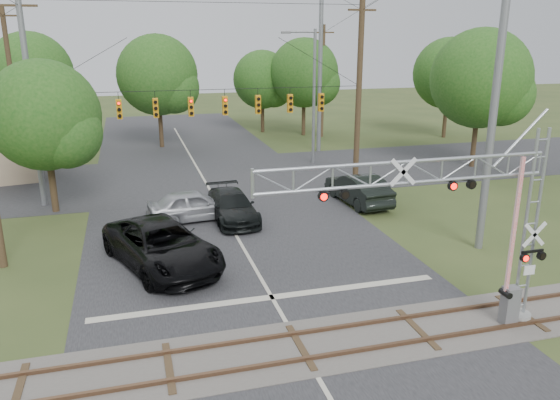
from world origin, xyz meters
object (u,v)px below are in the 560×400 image
object	(u,v)px
car_dark	(232,206)
streetlight	(312,90)
crossing_gantry	(456,214)
traffic_signal_span	(222,99)
pickup_black	(162,245)
sedan_silver	(193,205)

from	to	relation	value
car_dark	streetlight	world-z (taller)	streetlight
crossing_gantry	car_dark	world-z (taller)	crossing_gantry
crossing_gantry	streetlight	bearing A→B (deg)	81.49
traffic_signal_span	streetlight	size ratio (longest dim) A/B	2.00
streetlight	pickup_black	bearing A→B (deg)	-126.09
pickup_black	sedan_silver	bearing A→B (deg)	50.67
crossing_gantry	sedan_silver	xyz separation A→B (m)	(-6.45, 13.51, -3.23)
streetlight	crossing_gantry	bearing A→B (deg)	-98.51
pickup_black	streetlight	bearing A→B (deg)	33.85
pickup_black	streetlight	xyz separation A→B (m)	(12.09, 16.58, 4.48)
pickup_black	streetlight	distance (m)	21.00
car_dark	sedan_silver	xyz separation A→B (m)	(-1.93, 0.55, 0.06)
pickup_black	car_dark	xyz separation A→B (m)	(3.91, 5.11, -0.18)
crossing_gantry	streetlight	distance (m)	24.73
sedan_silver	pickup_black	bearing A→B (deg)	154.40
traffic_signal_span	crossing_gantry	bearing A→B (deg)	-77.87
traffic_signal_span	sedan_silver	xyz separation A→B (m)	(-2.51, -4.85, -4.84)
sedan_silver	streetlight	distance (m)	15.57
crossing_gantry	sedan_silver	distance (m)	15.31
sedan_silver	crossing_gantry	bearing A→B (deg)	-160.80
crossing_gantry	car_dark	distance (m)	14.11
crossing_gantry	car_dark	xyz separation A→B (m)	(-4.52, 12.96, -3.29)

